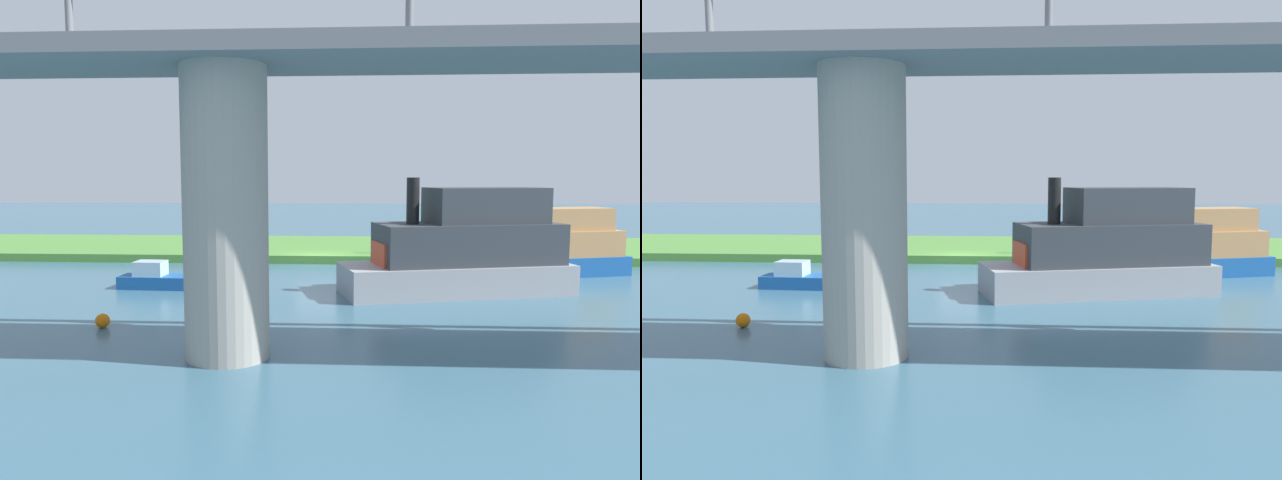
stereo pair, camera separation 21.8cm
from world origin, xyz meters
TOP-DOWN VIEW (x-y plane):
  - ground_plane at (0.00, 0.00)m, footprint 160.00×160.00m
  - grassy_bank at (0.00, -6.00)m, footprint 80.00×12.00m
  - bridge_pylon at (1.40, 18.58)m, footprint 2.45×2.45m
  - bridge_span at (1.40, 18.57)m, footprint 74.41×4.30m
  - person_on_bank at (5.89, -1.52)m, footprint 0.36×0.36m
  - mooring_post at (-3.38, -1.61)m, footprint 0.20×0.20m
  - motorboat_red at (-13.14, 2.94)m, footprint 8.06×4.57m
  - pontoon_yellow at (-7.13, 8.45)m, footprint 10.69×5.75m
  - motorboat_white at (6.96, 8.06)m, footprint 3.89×1.54m
  - marker_buoy at (6.47, 15.51)m, footprint 0.50×0.50m

SIDE VIEW (x-z plane):
  - ground_plane at x=0.00m, z-range 0.00..0.00m
  - grassy_bank at x=0.00m, z-range 0.00..0.50m
  - marker_buoy at x=6.47m, z-range 0.00..0.50m
  - motorboat_white at x=6.96m, z-range -0.18..1.09m
  - mooring_post at x=-3.38m, z-range 0.50..1.48m
  - person_on_bank at x=5.89m, z-range 0.51..1.90m
  - motorboat_red at x=-13.14m, z-range -0.51..3.40m
  - pontoon_yellow at x=-7.13m, z-range -0.67..4.53m
  - bridge_pylon at x=1.40m, z-range 0.00..8.34m
  - bridge_span at x=1.40m, z-range 7.21..10.46m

